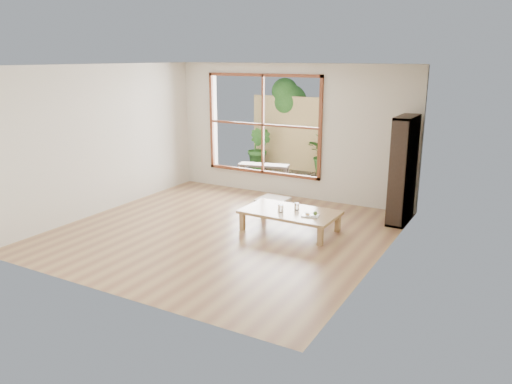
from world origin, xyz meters
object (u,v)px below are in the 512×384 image
(bookshelf, at_px, (403,170))
(garden_bench, at_px, (264,167))
(low_table, at_px, (290,213))
(food_tray, at_px, (311,215))

(bookshelf, height_order, garden_bench, bookshelf)
(low_table, bearing_deg, bookshelf, 44.34)
(bookshelf, bearing_deg, food_tray, -125.64)
(bookshelf, height_order, food_tray, bookshelf)
(food_tray, xyz_separation_m, garden_bench, (-2.36, 2.81, -0.03))
(bookshelf, distance_m, garden_bench, 3.70)
(bookshelf, bearing_deg, low_table, -136.80)
(garden_bench, bearing_deg, food_tray, -63.44)
(bookshelf, relative_size, food_tray, 6.24)
(garden_bench, bearing_deg, bookshelf, -35.65)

